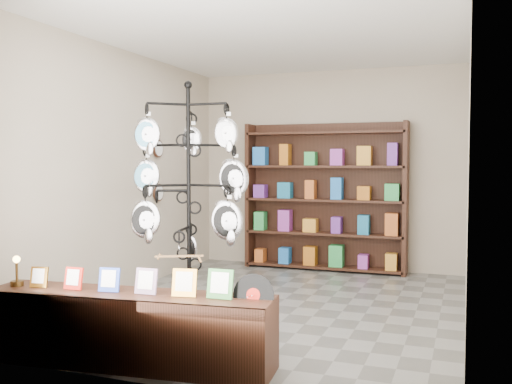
{
  "coord_description": "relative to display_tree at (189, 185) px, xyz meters",
  "views": [
    {
      "loc": [
        1.99,
        -6.04,
        1.62
      ],
      "look_at": [
        0.12,
        -1.0,
        1.33
      ],
      "focal_mm": 40.0,
      "sensor_mm": 36.0,
      "label": 1
    }
  ],
  "objects": [
    {
      "name": "ground",
      "position": [
        0.56,
        1.05,
        -1.39
      ],
      "size": [
        5.0,
        5.0,
        0.0
      ],
      "primitive_type": "plane",
      "color": "slate",
      "rests_on": "ground"
    },
    {
      "name": "room_envelope",
      "position": [
        0.56,
        1.05,
        0.46
      ],
      "size": [
        5.0,
        5.0,
        5.0
      ],
      "color": "#B3A490",
      "rests_on": "ground"
    },
    {
      "name": "display_tree",
      "position": [
        0.0,
        0.0,
        0.0
      ],
      "size": [
        1.3,
        1.3,
        2.4
      ],
      "rotation": [
        0.0,
        0.0,
        0.37
      ],
      "color": "black",
      "rests_on": "ground"
    },
    {
      "name": "front_shelf",
      "position": [
        0.04,
        -1.15,
        -1.1
      ],
      "size": [
        2.39,
        0.72,
        0.83
      ],
      "rotation": [
        0.0,
        0.0,
        0.1
      ],
      "color": "black",
      "rests_on": "ground"
    },
    {
      "name": "back_shelving",
      "position": [
        0.56,
        3.35,
        -0.36
      ],
      "size": [
        2.42,
        0.36,
        2.2
      ],
      "color": "black",
      "rests_on": "ground"
    },
    {
      "name": "wall_clocks",
      "position": [
        -1.41,
        1.85,
        0.11
      ],
      "size": [
        0.03,
        0.24,
        0.84
      ],
      "color": "black",
      "rests_on": "ground"
    }
  ]
}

